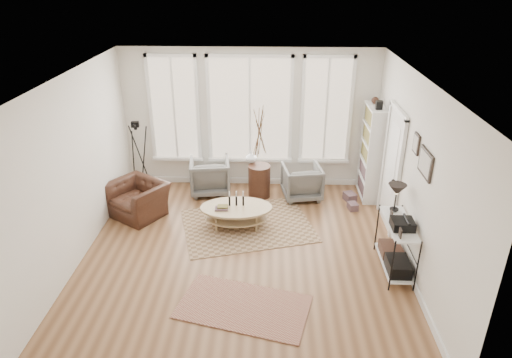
{
  "coord_description": "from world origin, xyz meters",
  "views": [
    {
      "loc": [
        0.44,
        -6.26,
        4.34
      ],
      "look_at": [
        0.2,
        0.6,
        1.1
      ],
      "focal_mm": 32.0,
      "sensor_mm": 36.0,
      "label": 1
    }
  ],
  "objects_px": {
    "low_shelf": "(396,241)",
    "armchair_right": "(302,182)",
    "bookcase": "(371,152)",
    "armchair_left": "(210,176)",
    "side_table": "(259,155)",
    "coffee_table": "(236,211)",
    "accent_chair": "(138,199)"
  },
  "relations": [
    {
      "from": "low_shelf",
      "to": "armchair_right",
      "type": "distance_m",
      "value": 2.73
    },
    {
      "from": "armchair_right",
      "to": "bookcase",
      "type": "bearing_deg",
      "value": 175.46
    },
    {
      "from": "low_shelf",
      "to": "coffee_table",
      "type": "height_order",
      "value": "low_shelf"
    },
    {
      "from": "coffee_table",
      "to": "side_table",
      "type": "xyz_separation_m",
      "value": [
        0.38,
        1.24,
        0.59
      ]
    },
    {
      "from": "armchair_right",
      "to": "side_table",
      "type": "relative_size",
      "value": 0.41
    },
    {
      "from": "low_shelf",
      "to": "armchair_right",
      "type": "bearing_deg",
      "value": 118.57
    },
    {
      "from": "armchair_right",
      "to": "low_shelf",
      "type": "bearing_deg",
      "value": 108.74
    },
    {
      "from": "coffee_table",
      "to": "armchair_left",
      "type": "relative_size",
      "value": 1.62
    },
    {
      "from": "bookcase",
      "to": "side_table",
      "type": "bearing_deg",
      "value": -177.52
    },
    {
      "from": "armchair_left",
      "to": "accent_chair",
      "type": "bearing_deg",
      "value": 29.78
    },
    {
      "from": "bookcase",
      "to": "armchair_left",
      "type": "bearing_deg",
      "value": 179.35
    },
    {
      "from": "side_table",
      "to": "coffee_table",
      "type": "bearing_deg",
      "value": -107.23
    },
    {
      "from": "coffee_table",
      "to": "armchair_left",
      "type": "height_order",
      "value": "armchair_left"
    },
    {
      "from": "coffee_table",
      "to": "armchair_right",
      "type": "height_order",
      "value": "armchair_right"
    },
    {
      "from": "bookcase",
      "to": "armchair_left",
      "type": "xyz_separation_m",
      "value": [
        -3.25,
        0.04,
        -0.58
      ]
    },
    {
      "from": "low_shelf",
      "to": "coffee_table",
      "type": "xyz_separation_m",
      "value": [
        -2.55,
        1.18,
        -0.19
      ]
    },
    {
      "from": "bookcase",
      "to": "armchair_right",
      "type": "xyz_separation_m",
      "value": [
        -1.36,
        -0.13,
        -0.61
      ]
    },
    {
      "from": "armchair_left",
      "to": "accent_chair",
      "type": "distance_m",
      "value": 1.59
    },
    {
      "from": "low_shelf",
      "to": "armchair_left",
      "type": "distance_m",
      "value": 4.09
    },
    {
      "from": "bookcase",
      "to": "armchair_left",
      "type": "relative_size",
      "value": 2.52
    },
    {
      "from": "low_shelf",
      "to": "side_table",
      "type": "relative_size",
      "value": 0.69
    },
    {
      "from": "low_shelf",
      "to": "coffee_table",
      "type": "relative_size",
      "value": 0.99
    },
    {
      "from": "armchair_left",
      "to": "accent_chair",
      "type": "height_order",
      "value": "armchair_left"
    },
    {
      "from": "coffee_table",
      "to": "armchair_right",
      "type": "distance_m",
      "value": 1.74
    },
    {
      "from": "armchair_left",
      "to": "bookcase",
      "type": "bearing_deg",
      "value": 171.14
    },
    {
      "from": "side_table",
      "to": "accent_chair",
      "type": "height_order",
      "value": "side_table"
    },
    {
      "from": "bookcase",
      "to": "accent_chair",
      "type": "relative_size",
      "value": 2.07
    },
    {
      "from": "armchair_left",
      "to": "armchair_right",
      "type": "bearing_deg",
      "value": 166.87
    },
    {
      "from": "bookcase",
      "to": "side_table",
      "type": "distance_m",
      "value": 2.23
    },
    {
      "from": "armchair_right",
      "to": "coffee_table",
      "type": "bearing_deg",
      "value": 34.29
    },
    {
      "from": "bookcase",
      "to": "low_shelf",
      "type": "relative_size",
      "value": 1.58
    },
    {
      "from": "bookcase",
      "to": "coffee_table",
      "type": "relative_size",
      "value": 1.56
    }
  ]
}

